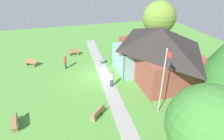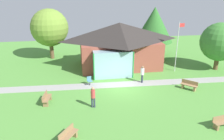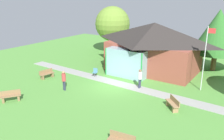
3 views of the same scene
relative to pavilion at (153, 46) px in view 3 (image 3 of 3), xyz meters
name	(u,v)px [view 3 (image 3 of 3)]	position (x,y,z in m)	size (l,w,h in m)	color
ground_plane	(112,87)	(-0.85, -6.37, -2.68)	(44.00, 44.00, 0.00)	#54933D
pavilion	(153,46)	(0.00, 0.00, 0.00)	(9.98, 7.47, 5.15)	brown
footpath	(118,83)	(-0.85, -5.42, -2.67)	(23.84, 1.30, 0.03)	#999993
flagpole	(205,56)	(5.94, -2.72, 0.35)	(0.64, 0.08, 5.50)	silver
bench_mid_right	(173,104)	(5.13, -7.50, -2.28)	(1.37, 1.38, 0.84)	#9E7A51
bench_mid_left	(47,74)	(-7.56, -8.05, -2.28)	(0.65, 1.55, 0.84)	olive
bench_front_left	(11,96)	(-5.72, -13.23, -2.28)	(1.21, 1.48, 0.84)	olive
patio_chair_west	(95,73)	(-3.86, -5.04, -2.27)	(0.55, 0.55, 0.86)	teal
visitor_strolling_lawn	(64,79)	(-3.87, -9.33, -1.66)	(0.34, 0.34, 1.74)	#2D3347
visitor_on_path	(140,77)	(1.31, -5.27, -1.66)	(0.34, 0.34, 1.74)	#2D3347
tree_behind_pavilion_right	(218,32)	(5.54, 3.83, 1.55)	(5.10, 5.10, 6.54)	brown
tree_behind_pavilion_left	(112,24)	(-8.17, 4.55, 1.37)	(4.77, 4.77, 6.46)	brown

